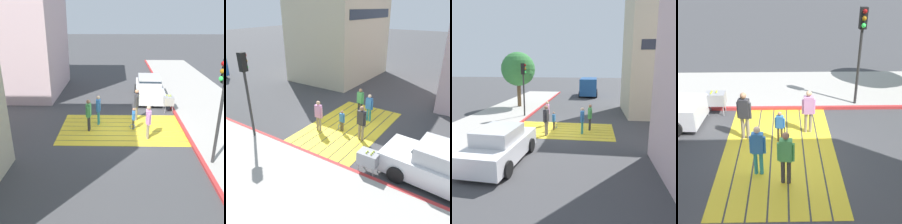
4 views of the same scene
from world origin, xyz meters
TOP-DOWN VIEW (x-y plane):
  - ground_plane at (0.00, 0.00)m, footprint 120.00×120.00m
  - crosswalk_stripes at (0.00, -0.00)m, footprint 6.40×3.80m
  - sidewalk_west at (-5.60, 0.00)m, footprint 4.80×40.00m
  - curb_painted at (-3.25, 0.00)m, footprint 0.16×40.00m
  - building_far_north at (8.50, 6.13)m, footprint 8.00×6.04m
  - car_parked_near_curb at (-2.00, -5.19)m, footprint 2.17×4.39m
  - traffic_light_corner at (-3.58, 3.35)m, footprint 0.39×0.28m
  - tennis_ball_cart at (-2.90, -2.69)m, footprint 0.56×0.80m
  - pedestrian_adult_lead at (-0.84, -1.23)m, footprint 0.29×0.52m
  - pedestrian_adult_trailing at (-1.24, 1.07)m, footprint 0.22×0.50m
  - pedestrian_adult_side at (1.25, -0.60)m, footprint 0.23×0.48m
  - pedestrian_teen_behind at (1.69, 0.21)m, footprint 0.26×0.49m
  - pedestrian_child_with_racket at (-0.61, 0.03)m, footprint 0.29×0.38m

SIDE VIEW (x-z plane):
  - ground_plane at x=0.00m, z-range 0.00..0.00m
  - crosswalk_stripes at x=0.00m, z-range 0.00..0.01m
  - sidewalk_west at x=-5.60m, z-range 0.00..0.12m
  - curb_painted at x=-3.25m, z-range 0.00..0.13m
  - pedestrian_child_with_racket at x=-0.61m, z-range 0.06..1.25m
  - tennis_ball_cart at x=-2.90m, z-range 0.19..1.21m
  - car_parked_near_curb at x=-2.00m, z-range -0.05..1.52m
  - pedestrian_adult_side at x=1.25m, z-range 0.13..1.76m
  - pedestrian_teen_behind at x=1.69m, z-range 0.14..1.82m
  - pedestrian_adult_trailing at x=-1.24m, z-range 0.14..1.83m
  - pedestrian_adult_lead at x=-0.84m, z-range 0.15..1.95m
  - traffic_light_corner at x=-3.58m, z-range 0.92..5.16m
  - building_far_north at x=8.50m, z-range 0.00..10.04m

